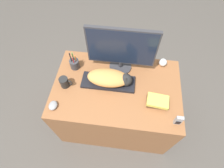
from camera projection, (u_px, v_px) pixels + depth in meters
ground_plane at (112, 148)px, 1.94m from camera, size 12.00×12.00×0.00m
desk at (116, 104)px, 1.84m from camera, size 1.13×0.73×0.71m
keyboard at (108, 82)px, 1.55m from camera, size 0.47×0.17×0.02m
cat at (111, 78)px, 1.49m from camera, size 0.39×0.18×0.13m
monitor at (121, 49)px, 1.45m from camera, size 0.59×0.21×0.45m
computer_mouse at (53, 105)px, 1.42m from camera, size 0.07×0.09×0.04m
coffee_mug at (65, 82)px, 1.51m from camera, size 0.11×0.08×0.10m
pen_cup at (75, 64)px, 1.62m from camera, size 0.09×0.09×0.20m
baseball at (163, 62)px, 1.64m from camera, size 0.07×0.07×0.07m
phone at (178, 120)px, 1.32m from camera, size 0.05×0.03×0.11m
book_stack at (158, 101)px, 1.43m from camera, size 0.18×0.14×0.06m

